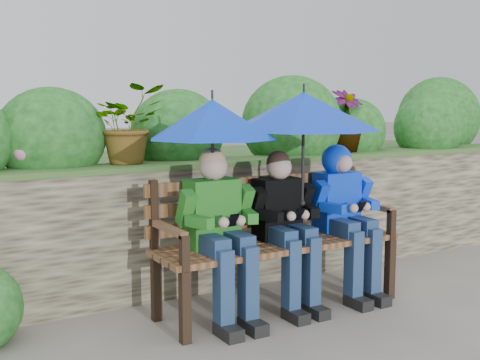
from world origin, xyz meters
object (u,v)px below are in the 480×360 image
park_bench (273,232)px  boy_middle (285,221)px  boy_left (219,226)px  umbrella_right (304,111)px  umbrella_left (212,119)px  boy_right (344,206)px

park_bench → boy_middle: boy_middle is taller
boy_left → park_bench: bearing=10.5°
park_bench → umbrella_right: bearing=-22.0°
umbrella_left → park_bench: bearing=5.2°
boy_right → umbrella_left: (-1.12, 0.03, 0.68)m
park_bench → umbrella_right: 0.90m
boy_middle → boy_right: boy_right is taller
umbrella_left → boy_left: bearing=-59.4°
boy_left → boy_middle: (0.54, 0.00, -0.02)m
umbrella_right → boy_middle: bearing=-177.7°
boy_left → boy_right: bearing=0.8°
boy_middle → umbrella_right: (0.16, 0.01, 0.78)m
boy_middle → umbrella_right: size_ratio=1.04×
boy_left → umbrella_left: bearing=120.6°
park_bench → umbrella_left: umbrella_left is taller
umbrella_left → umbrella_right: (0.72, -0.03, 0.05)m
boy_left → umbrella_right: (0.70, 0.01, 0.76)m
boy_right → umbrella_left: 1.31m
boy_left → boy_middle: boy_left is taller
boy_middle → boy_left: bearing=-179.5°
park_bench → umbrella_right: (0.20, -0.08, 0.88)m
park_bench → umbrella_right: size_ratio=1.68×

